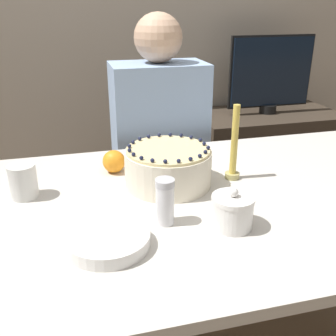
{
  "coord_description": "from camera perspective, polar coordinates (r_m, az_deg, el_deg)",
  "views": [
    {
      "loc": [
        -0.39,
        -0.96,
        1.3
      ],
      "look_at": [
        -0.11,
        0.11,
        0.83
      ],
      "focal_mm": 42.0,
      "sensor_mm": 36.0,
      "label": 1
    }
  ],
  "objects": [
    {
      "name": "wall_behind",
      "position": [
        2.39,
        -5.5,
        22.98
      ],
      "size": [
        8.0,
        0.05,
        2.6
      ],
      "color": "#ADA393",
      "rests_on": "ground_plane"
    },
    {
      "name": "dining_table",
      "position": [
        1.22,
        6.59,
        -8.79
      ],
      "size": [
        1.54,
        0.91,
        0.77
      ],
      "color": "beige",
      "rests_on": "ground_plane"
    },
    {
      "name": "cake",
      "position": [
        1.2,
        -0.0,
        0.17
      ],
      "size": [
        0.27,
        0.27,
        0.13
      ],
      "color": "#EFE5CC",
      "rests_on": "dining_table"
    },
    {
      "name": "sugar_bowl",
      "position": [
        1.0,
        9.3,
        -6.22
      ],
      "size": [
        0.11,
        0.11,
        0.11
      ],
      "color": "white",
      "rests_on": "dining_table"
    },
    {
      "name": "sugar_shaker",
      "position": [
        0.99,
        -0.45,
        -4.88
      ],
      "size": [
        0.05,
        0.05,
        0.12
      ],
      "color": "white",
      "rests_on": "dining_table"
    },
    {
      "name": "plate_stack",
      "position": [
        0.94,
        -8.71,
        -10.32
      ],
      "size": [
        0.2,
        0.2,
        0.03
      ],
      "color": "white",
      "rests_on": "dining_table"
    },
    {
      "name": "candle",
      "position": [
        1.25,
        9.54,
        2.56
      ],
      "size": [
        0.05,
        0.05,
        0.24
      ],
      "color": "tan",
      "rests_on": "dining_table"
    },
    {
      "name": "cup",
      "position": [
        1.2,
        -20.28,
        -1.81
      ],
      "size": [
        0.08,
        0.08,
        0.1
      ],
      "color": "white",
      "rests_on": "dining_table"
    },
    {
      "name": "orange_fruit_0",
      "position": [
        1.31,
        -7.86,
        0.96
      ],
      "size": [
        0.08,
        0.08,
        0.08
      ],
      "color": "orange",
      "rests_on": "dining_table"
    },
    {
      "name": "person_man_blue_shirt",
      "position": [
        1.82,
        -1.25,
        -1.18
      ],
      "size": [
        0.4,
        0.34,
        1.26
      ],
      "rotation": [
        0.0,
        0.0,
        3.14
      ],
      "color": "#595960",
      "rests_on": "ground_plane"
    },
    {
      "name": "side_cabinet",
      "position": [
        2.57,
        13.48,
        0.46
      ],
      "size": [
        0.86,
        0.47,
        0.68
      ],
      "color": "#382D23",
      "rests_on": "ground_plane"
    },
    {
      "name": "tv_monitor",
      "position": [
        2.42,
        14.72,
        13.09
      ],
      "size": [
        0.51,
        0.1,
        0.45
      ],
      "color": "black",
      "rests_on": "side_cabinet"
    }
  ]
}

